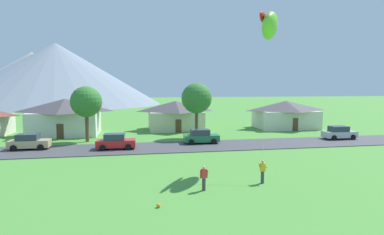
% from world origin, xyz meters
% --- Properties ---
extents(road_strip, '(160.00, 6.69, 0.08)m').
position_xyz_m(road_strip, '(0.00, 27.59, 0.04)').
color(road_strip, '#424247').
rests_on(road_strip, ground).
extents(mountain_far_west_ridge, '(80.29, 80.29, 23.91)m').
position_xyz_m(mountain_far_west_ridge, '(-33.33, 123.67, 11.96)').
color(mountain_far_west_ridge, gray).
rests_on(mountain_far_west_ridge, ground).
extents(mountain_east_ridge, '(71.47, 71.47, 22.71)m').
position_xyz_m(mountain_east_ridge, '(-49.30, 148.62, 11.35)').
color(mountain_east_ridge, '#8E939E').
rests_on(mountain_east_ridge, ground).
extents(house_leftmost, '(9.82, 7.67, 5.18)m').
position_xyz_m(house_leftmost, '(-13.37, 39.70, 2.68)').
color(house_leftmost, silver).
rests_on(house_leftmost, ground).
extents(house_left_center, '(10.14, 7.07, 4.57)m').
position_xyz_m(house_left_center, '(21.09, 40.76, 2.36)').
color(house_left_center, beige).
rests_on(house_left_center, ground).
extents(house_rightmost, '(8.96, 7.56, 4.62)m').
position_xyz_m(house_rightmost, '(2.84, 42.39, 2.39)').
color(house_rightmost, beige).
rests_on(house_rightmost, ground).
extents(tree_near_left, '(3.86, 3.86, 6.96)m').
position_xyz_m(tree_near_left, '(-9.52, 33.23, 4.99)').
color(tree_near_left, brown).
rests_on(tree_near_left, ground).
extents(tree_left_of_center, '(4.09, 4.09, 7.40)m').
position_xyz_m(tree_left_of_center, '(4.57, 33.68, 5.31)').
color(tree_left_of_center, brown).
rests_on(tree_left_of_center, ground).
extents(parked_car_tan_west_end, '(4.22, 2.11, 1.68)m').
position_xyz_m(parked_car_tan_west_end, '(-15.03, 29.05, 0.87)').
color(parked_car_tan_west_end, tan).
rests_on(parked_car_tan_west_end, road_strip).
extents(parked_car_red_mid_west, '(4.27, 2.21, 1.68)m').
position_xyz_m(parked_car_red_mid_west, '(-5.73, 27.51, 0.87)').
color(parked_car_red_mid_west, red).
rests_on(parked_car_red_mid_west, road_strip).
extents(parked_car_green_mid_east, '(4.25, 2.17, 1.68)m').
position_xyz_m(parked_car_green_mid_east, '(4.24, 29.24, 0.87)').
color(parked_car_green_mid_east, '#237042').
rests_on(parked_car_green_mid_east, road_strip).
extents(parked_car_silver_east_end, '(4.23, 2.13, 1.68)m').
position_xyz_m(parked_car_silver_east_end, '(22.69, 29.00, 0.87)').
color(parked_car_silver_east_end, '#B7BCC1').
rests_on(parked_car_silver_east_end, road_strip).
extents(kite_flyer_with_kite, '(4.56, 7.37, 13.27)m').
position_xyz_m(kite_flyer_with_kite, '(7.76, 18.10, 11.98)').
color(kite_flyer_with_kite, '#3D3D42').
rests_on(kite_flyer_with_kite, ground).
extents(watcher_person, '(0.56, 0.24, 1.68)m').
position_xyz_m(watcher_person, '(0.80, 12.26, 0.88)').
color(watcher_person, '#3D3D42').
rests_on(watcher_person, ground).
extents(soccer_ball, '(0.24, 0.24, 0.24)m').
position_xyz_m(soccer_ball, '(-2.39, 9.82, 0.12)').
color(soccer_ball, orange).
rests_on(soccer_ball, ground).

